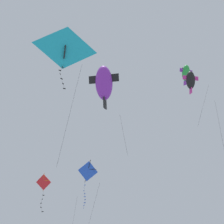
# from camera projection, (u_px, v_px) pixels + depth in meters

# --- Properties ---
(kite_diamond_upper_right) EXTENTS (1.94, 1.18, 7.26)m
(kite_diamond_upper_right) POSITION_uv_depth(u_px,v_px,m) (88.00, 172.00, 34.26)
(kite_diamond_upper_right) COLOR blue
(kite_delta_near_left) EXTENTS (3.14, 2.05, 9.04)m
(kite_delta_near_left) POSITION_uv_depth(u_px,v_px,m) (65.00, 49.00, 24.95)
(kite_delta_near_left) COLOR #1EB2C6
(kite_fish_near_right) EXTENTS (2.69, 1.88, 5.95)m
(kite_fish_near_right) POSITION_uv_depth(u_px,v_px,m) (186.00, 73.00, 30.55)
(kite_fish_near_right) COLOR green
(kite_fish_low_drifter) EXTENTS (2.37, 1.91, 5.22)m
(kite_fish_low_drifter) POSITION_uv_depth(u_px,v_px,m) (104.00, 83.00, 20.70)
(kite_fish_low_drifter) COLOR purple
(kite_fish_highest) EXTENTS (2.88, 2.65, 7.73)m
(kite_fish_highest) POSITION_uv_depth(u_px,v_px,m) (191.00, 80.00, 25.84)
(kite_fish_highest) COLOR black
(kite_diamond_far_centre) EXTENTS (3.95, 3.60, 8.98)m
(kite_diamond_far_centre) POSITION_uv_depth(u_px,v_px,m) (45.00, 185.00, 30.97)
(kite_diamond_far_centre) COLOR red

